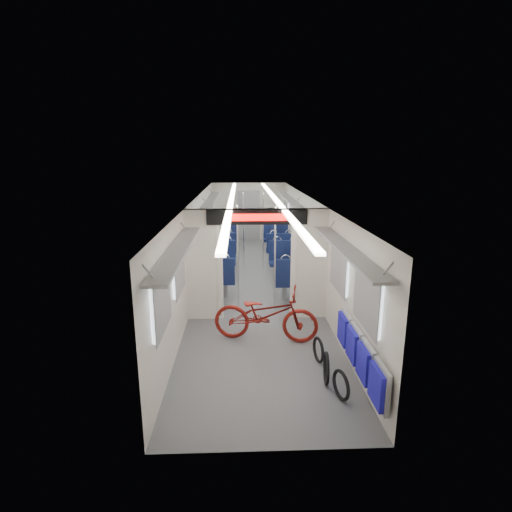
# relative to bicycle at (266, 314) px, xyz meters

# --- Properties ---
(carriage) EXTENTS (12.00, 12.02, 2.31)m
(carriage) POSITION_rel_bicycle_xyz_m (-0.12, 2.85, 1.00)
(carriage) COLOR #515456
(carriage) RESTS_ON ground
(bicycle) EXTENTS (2.01, 1.01, 1.01)m
(bicycle) POSITION_rel_bicycle_xyz_m (0.00, 0.00, 0.00)
(bicycle) COLOR maroon
(bicycle) RESTS_ON ground
(flip_bench) EXTENTS (0.12, 2.14, 0.56)m
(flip_bench) POSITION_rel_bicycle_xyz_m (1.24, -1.69, 0.08)
(flip_bench) COLOR gray
(flip_bench) RESTS_ON carriage
(bike_hoop_a) EXTENTS (0.17, 0.44, 0.44)m
(bike_hoop_a) POSITION_rel_bicycle_xyz_m (0.93, -1.91, -0.31)
(bike_hoop_a) COLOR black
(bike_hoop_a) RESTS_ON ground
(bike_hoop_b) EXTENTS (0.11, 0.50, 0.50)m
(bike_hoop_b) POSITION_rel_bicycle_xyz_m (0.81, -1.50, -0.28)
(bike_hoop_b) COLOR black
(bike_hoop_b) RESTS_ON ground
(bike_hoop_c) EXTENTS (0.13, 0.44, 0.44)m
(bike_hoop_c) POSITION_rel_bicycle_xyz_m (0.82, -0.86, -0.31)
(bike_hoop_c) COLOR black
(bike_hoop_c) RESTS_ON ground
(seat_bay_near_left) EXTENTS (0.92, 2.13, 1.12)m
(seat_bay_near_left) POSITION_rel_bicycle_xyz_m (-1.05, 3.25, 0.05)
(seat_bay_near_left) COLOR #0D163C
(seat_bay_near_left) RESTS_ON ground
(seat_bay_near_right) EXTENTS (0.94, 2.19, 1.14)m
(seat_bay_near_right) POSITION_rel_bicycle_xyz_m (0.82, 3.06, 0.05)
(seat_bay_near_right) COLOR #0D163C
(seat_bay_near_right) RESTS_ON ground
(seat_bay_far_left) EXTENTS (0.93, 2.17, 1.13)m
(seat_bay_far_left) POSITION_rel_bicycle_xyz_m (-1.05, 6.40, 0.05)
(seat_bay_far_left) COLOR #0D163C
(seat_bay_far_left) RESTS_ON ground
(seat_bay_far_right) EXTENTS (0.90, 2.05, 1.09)m
(seat_bay_far_right) POSITION_rel_bicycle_xyz_m (0.82, 6.34, 0.03)
(seat_bay_far_right) COLOR #0D163C
(seat_bay_far_right) RESTS_ON ground
(stanchion_near_left) EXTENTS (0.04, 0.04, 2.30)m
(stanchion_near_left) POSITION_rel_bicycle_xyz_m (-0.51, 1.77, 0.65)
(stanchion_near_left) COLOR silver
(stanchion_near_left) RESTS_ON ground
(stanchion_near_right) EXTENTS (0.04, 0.04, 2.30)m
(stanchion_near_right) POSITION_rel_bicycle_xyz_m (0.29, 1.50, 0.65)
(stanchion_near_right) COLOR silver
(stanchion_near_right) RESTS_ON ground
(stanchion_far_left) EXTENTS (0.04, 0.04, 2.30)m
(stanchion_far_left) POSITION_rel_bicycle_xyz_m (-0.35, 4.84, 0.65)
(stanchion_far_left) COLOR silver
(stanchion_far_left) RESTS_ON ground
(stanchion_far_right) EXTENTS (0.04, 0.04, 2.30)m
(stanchion_far_right) POSITION_rel_bicycle_xyz_m (0.22, 4.75, 0.65)
(stanchion_far_right) COLOR silver
(stanchion_far_right) RESTS_ON ground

